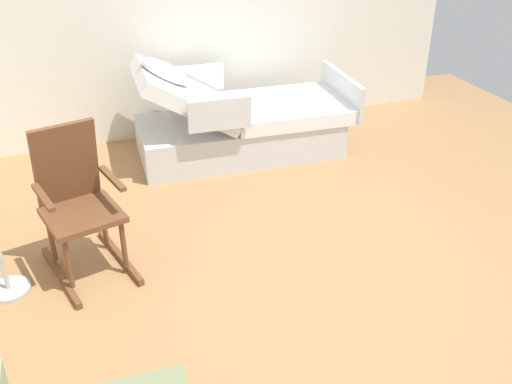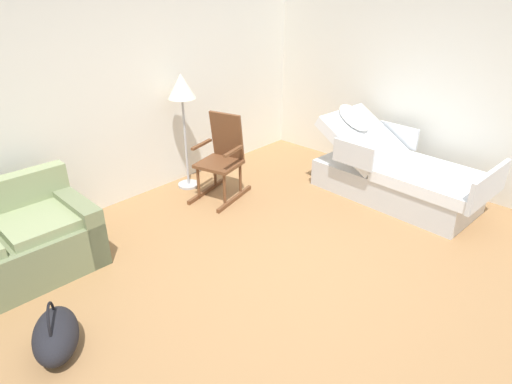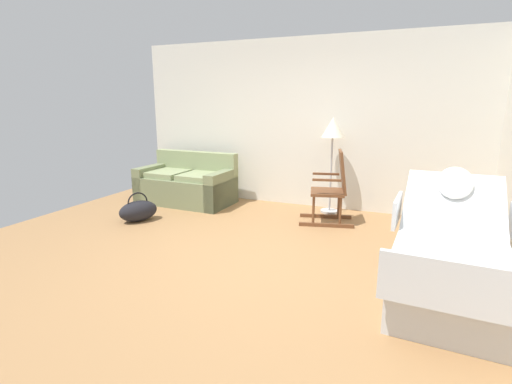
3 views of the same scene
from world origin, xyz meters
The scene contains 7 objects.
ground_plane centered at (0.00, 0.00, 0.00)m, with size 6.97×6.97×0.00m, color #9E7247.
back_wall centered at (0.00, 2.52, 1.35)m, with size 5.78×0.10×2.70m, color silver.
hospital_bed centered at (2.08, 0.04, 0.31)m, with size 1.10×2.11×1.08m.
couch centered at (-1.86, 1.87, 0.31)m, with size 1.63×0.90×0.85m.
rocking_chair centered at (0.69, 1.68, 0.50)m, with size 0.85×0.64×1.05m.
floor_lamp centered at (0.55, 2.21, 1.23)m, with size 0.34×0.34×1.48m.
duffel_bag centered at (-1.94, 0.68, 0.15)m, with size 0.55×0.64×0.43m.
Camera 3 is at (1.69, -3.59, 1.70)m, focal length 26.66 mm.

